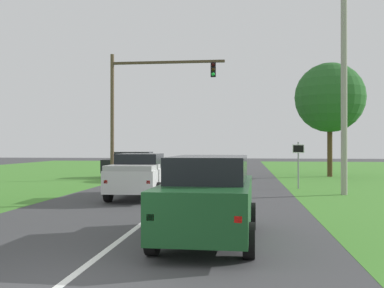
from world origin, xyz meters
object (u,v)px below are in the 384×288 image
(oak_tree_right, at_px, (330,98))
(crossing_suv_far, at_px, (135,164))
(pickup_truck_lead, at_px, (141,175))
(traffic_light, at_px, (140,97))
(red_suv_near, at_px, (209,196))
(keep_moving_sign, at_px, (298,159))
(utility_pole_right, at_px, (344,85))

(oak_tree_right, bearing_deg, crossing_suv_far, -169.40)
(pickup_truck_lead, distance_m, traffic_light, 11.06)
(red_suv_near, bearing_deg, oak_tree_right, 73.06)
(red_suv_near, bearing_deg, keep_moving_sign, 74.76)
(traffic_light, bearing_deg, oak_tree_right, 19.48)
(red_suv_near, height_order, oak_tree_right, oak_tree_right)
(crossing_suv_far, xyz_separation_m, utility_pole_right, (12.09, -9.61, 4.02))
(red_suv_near, distance_m, oak_tree_right, 24.11)
(red_suv_near, xyz_separation_m, oak_tree_right, (6.89, 22.64, 4.62))
(crossing_suv_far, distance_m, utility_pole_right, 15.96)
(crossing_suv_far, bearing_deg, utility_pole_right, -38.48)
(oak_tree_right, bearing_deg, utility_pole_right, -97.43)
(pickup_truck_lead, relative_size, utility_pole_right, 0.54)
(traffic_light, distance_m, keep_moving_sign, 11.39)
(pickup_truck_lead, xyz_separation_m, crossing_suv_far, (-3.21, 11.83, -0.03))
(pickup_truck_lead, xyz_separation_m, oak_tree_right, (10.47, 14.39, 4.69))
(oak_tree_right, bearing_deg, keep_moving_sign, -109.26)
(red_suv_near, height_order, utility_pole_right, utility_pole_right)
(oak_tree_right, bearing_deg, pickup_truck_lead, -126.04)
(traffic_light, bearing_deg, crossing_suv_far, 113.35)
(oak_tree_right, bearing_deg, red_suv_near, -106.94)
(pickup_truck_lead, distance_m, oak_tree_right, 18.41)
(traffic_light, relative_size, keep_moving_sign, 3.40)
(oak_tree_right, distance_m, utility_pole_right, 12.29)
(keep_moving_sign, height_order, oak_tree_right, oak_tree_right)
(pickup_truck_lead, bearing_deg, red_suv_near, -66.56)
(keep_moving_sign, bearing_deg, red_suv_near, -105.24)
(traffic_light, bearing_deg, red_suv_near, -71.86)
(pickup_truck_lead, xyz_separation_m, utility_pole_right, (8.88, 2.22, 3.99))
(pickup_truck_lead, height_order, crossing_suv_far, pickup_truck_lead)
(keep_moving_sign, xyz_separation_m, utility_pole_right, (1.72, -2.71, 3.41))
(crossing_suv_far, bearing_deg, red_suv_near, -71.34)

